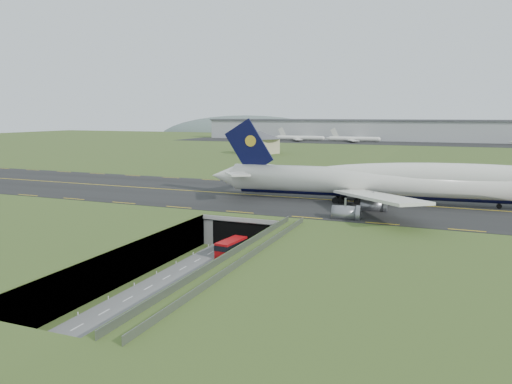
% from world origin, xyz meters
% --- Properties ---
extents(ground, '(900.00, 900.00, 0.00)m').
position_xyz_m(ground, '(0.00, 0.00, 0.00)').
color(ground, '#3D5421').
rests_on(ground, ground).
extents(airfield_deck, '(800.00, 800.00, 6.00)m').
position_xyz_m(airfield_deck, '(0.00, 0.00, 3.00)').
color(airfield_deck, gray).
rests_on(airfield_deck, ground).
extents(trench_road, '(12.00, 75.00, 0.20)m').
position_xyz_m(trench_road, '(0.00, -7.50, 0.10)').
color(trench_road, slate).
rests_on(trench_road, ground).
extents(taxiway, '(800.00, 44.00, 0.18)m').
position_xyz_m(taxiway, '(0.00, 33.00, 6.09)').
color(taxiway, black).
rests_on(taxiway, airfield_deck).
extents(tunnel_portal, '(17.00, 22.30, 6.00)m').
position_xyz_m(tunnel_portal, '(0.00, 16.71, 3.33)').
color(tunnel_portal, gray).
rests_on(tunnel_portal, ground).
extents(guideway, '(3.00, 53.00, 7.05)m').
position_xyz_m(guideway, '(11.00, -19.11, 5.32)').
color(guideway, '#A8A8A3').
rests_on(guideway, ground).
extents(jumbo_jet, '(88.16, 57.61, 19.13)m').
position_xyz_m(jumbo_jet, '(27.00, 33.62, 11.13)').
color(jumbo_jet, silver).
rests_on(jumbo_jet, ground).
extents(shuttle_tram, '(3.54, 7.52, 2.97)m').
position_xyz_m(shuttle_tram, '(0.68, 2.18, 1.64)').
color(shuttle_tram, '#B20B0E').
rests_on(shuttle_tram, ground).
extents(service_building, '(26.54, 26.54, 11.24)m').
position_xyz_m(service_building, '(-53.25, 152.16, 12.66)').
color(service_building, '#C6BB8F').
rests_on(service_building, ground).
extents(cargo_terminal, '(320.00, 67.00, 15.60)m').
position_xyz_m(cargo_terminal, '(-0.04, 299.41, 13.96)').
color(cargo_terminal, '#B2B2B2').
rests_on(cargo_terminal, ground).
extents(distant_hills, '(700.00, 91.00, 60.00)m').
position_xyz_m(distant_hills, '(64.38, 430.00, -4.00)').
color(distant_hills, slate).
rests_on(distant_hills, ground).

